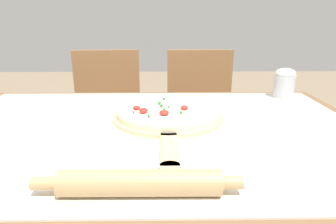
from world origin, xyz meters
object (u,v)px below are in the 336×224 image
(chair_left, at_px, (108,116))
(chair_right, at_px, (200,116))
(flour_cup, at_px, (284,83))
(pizza_peel, at_px, (168,118))
(pizza, at_px, (168,111))
(rolling_pin, at_px, (137,183))

(chair_left, bearing_deg, chair_right, -6.35)
(chair_left, distance_m, flour_cup, 0.99)
(pizza_peel, xyz_separation_m, pizza, (-0.00, 0.02, 0.02))
(pizza_peel, xyz_separation_m, flour_cup, (0.48, 0.27, 0.06))
(chair_right, xyz_separation_m, flour_cup, (0.28, -0.47, 0.30))
(pizza_peel, height_order, chair_left, chair_left)
(rolling_pin, height_order, chair_left, chair_left)
(pizza_peel, distance_m, chair_right, 0.80)
(pizza_peel, relative_size, rolling_pin, 1.42)
(chair_left, bearing_deg, pizza_peel, -71.83)
(pizza_peel, xyz_separation_m, chair_left, (-0.34, 0.74, -0.24))
(chair_right, bearing_deg, rolling_pin, -102.81)
(pizza, distance_m, chair_right, 0.79)
(chair_right, bearing_deg, chair_left, 179.93)
(chair_left, relative_size, chair_right, 1.00)
(chair_left, relative_size, flour_cup, 7.16)
(rolling_pin, bearing_deg, pizza, 81.98)
(pizza, xyz_separation_m, rolling_pin, (-0.06, -0.45, 0.00))
(pizza, relative_size, chair_right, 0.38)
(rolling_pin, bearing_deg, chair_right, 77.32)
(pizza_peel, bearing_deg, flour_cup, 29.68)
(pizza_peel, relative_size, pizza, 1.68)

